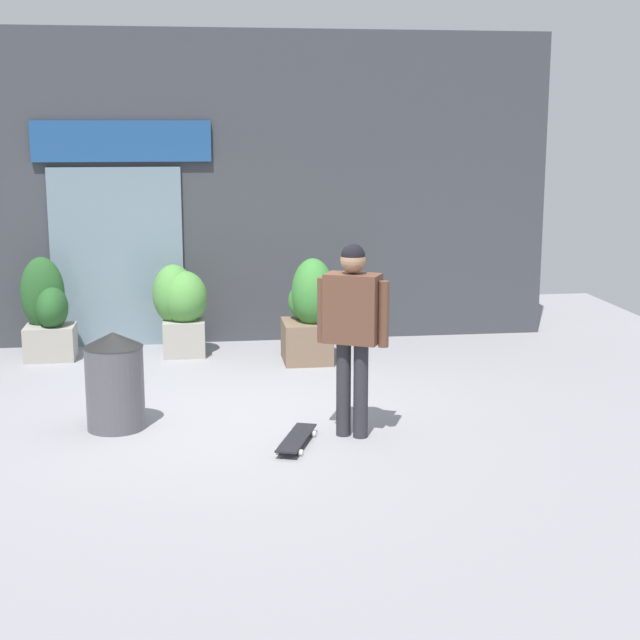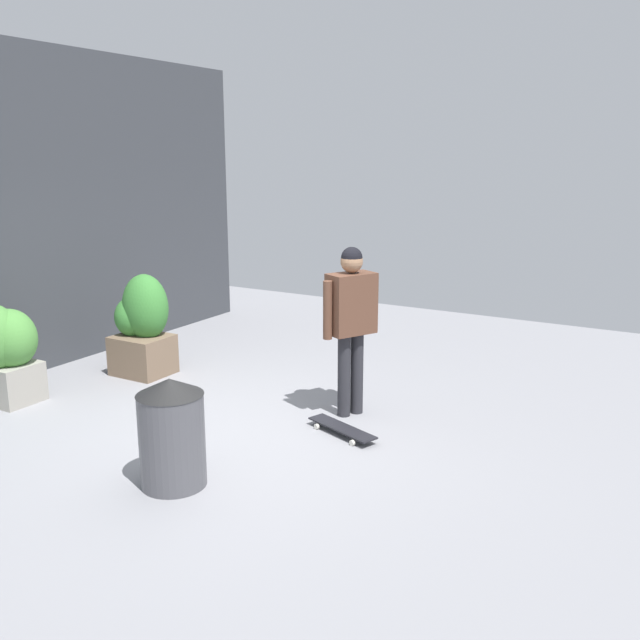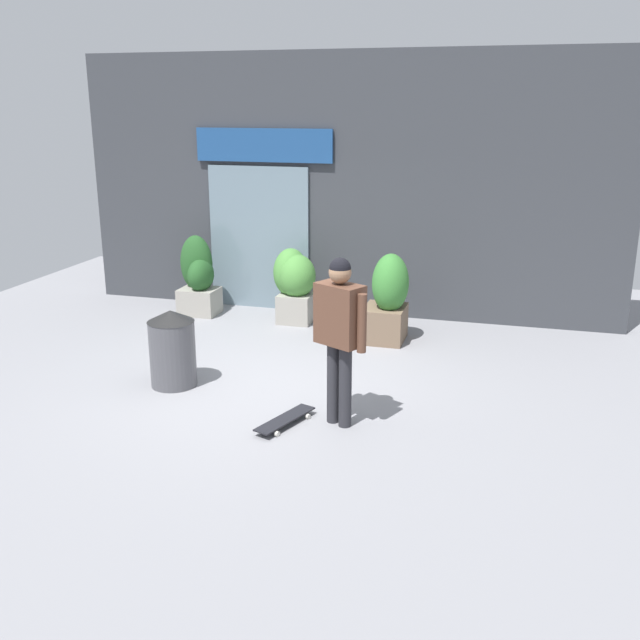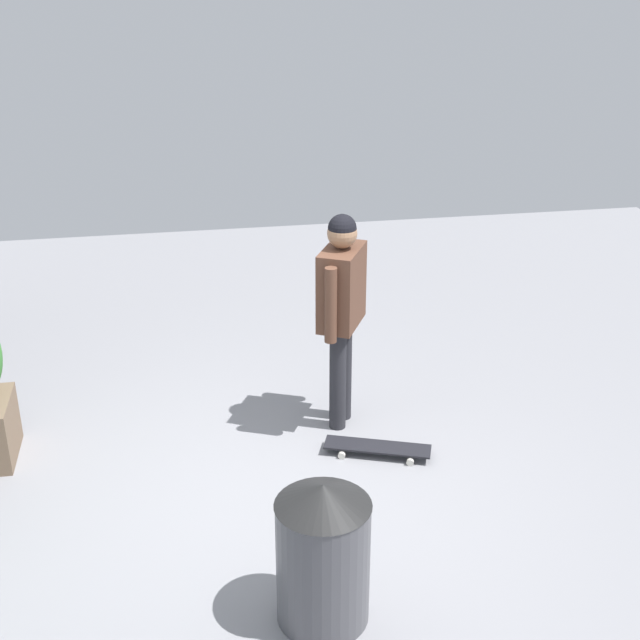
{
  "view_description": "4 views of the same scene",
  "coord_description": "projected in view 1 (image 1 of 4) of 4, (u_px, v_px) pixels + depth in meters",
  "views": [
    {
      "loc": [
        -0.42,
        -8.84,
        2.74
      ],
      "look_at": [
        0.7,
        -0.54,
        1.02
      ],
      "focal_mm": 54.0,
      "sensor_mm": 36.0,
      "label": 1
    },
    {
      "loc": [
        -5.01,
        -3.84,
        2.61
      ],
      "look_at": [
        0.7,
        -0.54,
        1.02
      ],
      "focal_mm": 38.94,
      "sensor_mm": 36.0,
      "label": 2
    },
    {
      "loc": [
        2.61,
        -7.34,
        3.15
      ],
      "look_at": [
        0.7,
        -0.54,
        1.02
      ],
      "focal_mm": 40.75,
      "sensor_mm": 36.0,
      "label": 3
    },
    {
      "loc": [
        -4.95,
        0.43,
        3.61
      ],
      "look_at": [
        0.7,
        -0.54,
        1.02
      ],
      "focal_mm": 48.91,
      "sensor_mm": 36.0,
      "label": 4
    }
  ],
  "objects": [
    {
      "name": "planter_box_mid",
      "position": [
        310.0,
        311.0,
        11.2
      ],
      "size": [
        0.59,
        0.69,
        1.22
      ],
      "color": "brown",
      "rests_on": "ground_plane"
    },
    {
      "name": "trash_bin",
      "position": [
        115.0,
        380.0,
        8.72
      ],
      "size": [
        0.54,
        0.54,
        0.9
      ],
      "color": "#4C4C51",
      "rests_on": "ground_plane"
    },
    {
      "name": "ground_plane",
      "position": [
        240.0,
        415.0,
        9.19
      ],
      "size": [
        12.0,
        12.0,
        0.0
      ],
      "primitive_type": "plane",
      "color": "gray"
    },
    {
      "name": "planter_box_right",
      "position": [
        180.0,
        304.0,
        11.5
      ],
      "size": [
        0.65,
        0.66,
        1.09
      ],
      "color": "gray",
      "rests_on": "ground_plane"
    },
    {
      "name": "planter_box_left",
      "position": [
        48.0,
        311.0,
        11.33
      ],
      "size": [
        0.62,
        0.58,
        1.2
      ],
      "color": "gray",
      "rests_on": "ground_plane"
    },
    {
      "name": "building_facade",
      "position": [
        220.0,
        190.0,
        12.03
      ],
      "size": [
        8.29,
        0.31,
        3.87
      ],
      "color": "#383A3F",
      "rests_on": "ground_plane"
    },
    {
      "name": "skateboarder",
      "position": [
        353.0,
        319.0,
        8.37
      ],
      "size": [
        0.59,
        0.45,
        1.73
      ],
      "rotation": [
        0.0,
        0.0,
        -2.05
      ],
      "color": "#28282D",
      "rests_on": "ground_plane"
    },
    {
      "name": "skateboard",
      "position": [
        296.0,
        438.0,
        8.33
      ],
      "size": [
        0.44,
        0.81,
        0.08
      ],
      "rotation": [
        0.0,
        0.0,
        -1.92
      ],
      "color": "black",
      "rests_on": "ground_plane"
    }
  ]
}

